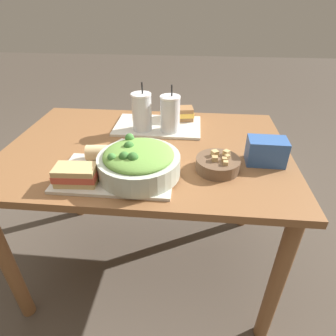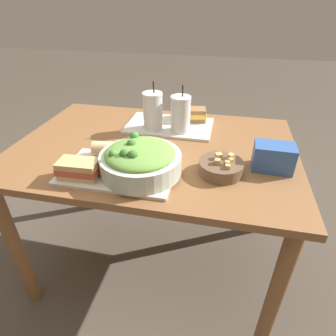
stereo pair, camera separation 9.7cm
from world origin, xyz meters
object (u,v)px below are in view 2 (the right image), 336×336
salad_bowl (140,160)px  sandwich_near (79,169)px  baguette_far (187,113)px  napkin_folded (135,145)px  soup_bowl (221,167)px  chip_bag (273,157)px  sandwich_far (191,114)px  drink_cup_dark (153,112)px  drink_cup_red (181,115)px  baguette_near (115,149)px

salad_bowl → sandwich_near: size_ratio=1.96×
sandwich_near → baguette_far: (0.29, 0.61, -0.00)m
baguette_far → napkin_folded: 0.37m
soup_bowl → chip_bag: bearing=20.6°
sandwich_far → chip_bag: (0.36, -0.38, 0.01)m
drink_cup_dark → chip_bag: size_ratio=1.53×
drink_cup_red → napkin_folded: size_ratio=1.24×
baguette_far → chip_bag: (0.39, -0.39, 0.01)m
baguette_near → salad_bowl: bearing=-129.8°
soup_bowl → napkin_folded: size_ratio=0.93×
salad_bowl → sandwich_near: salad_bowl is taller
sandwich_far → napkin_folded: sandwich_far is taller
drink_cup_dark → napkin_folded: (-0.04, -0.16, -0.09)m
sandwich_near → baguette_near: 0.18m
sandwich_far → chip_bag: bearing=-55.4°
drink_cup_dark → drink_cup_red: 0.13m
chip_bag → sandwich_near: bearing=-160.9°
drink_cup_red → chip_bag: drink_cup_red is taller
baguette_near → chip_bag: (0.61, 0.05, 0.01)m
salad_bowl → napkin_folded: 0.25m
baguette_far → drink_cup_dark: bearing=147.2°
baguette_near → sandwich_far: 0.50m
soup_bowl → baguette_far: (-0.20, 0.47, 0.02)m
sandwich_far → napkin_folded: 0.37m
sandwich_far → soup_bowl: bearing=-78.0°
salad_bowl → baguette_far: (0.08, 0.54, -0.02)m
soup_bowl → napkin_folded: 0.41m
salad_bowl → drink_cup_red: (0.08, 0.38, 0.03)m
salad_bowl → drink_cup_red: 0.39m
salad_bowl → drink_cup_red: drink_cup_red is taller
baguette_far → drink_cup_dark: size_ratio=0.58×
drink_cup_red → sandwich_near: bearing=-121.8°
salad_bowl → soup_bowl: salad_bowl is taller
soup_bowl → drink_cup_red: bearing=123.8°
sandwich_near → chip_bag: (0.68, 0.22, 0.01)m
soup_bowl → sandwich_far: (-0.17, 0.45, 0.02)m
drink_cup_dark → baguette_far: bearing=48.3°
sandwich_near → drink_cup_dark: drink_cup_dark is taller
sandwich_near → sandwich_far: 0.67m
baguette_far → drink_cup_red: drink_cup_red is taller
soup_bowl → sandwich_near: 0.51m
sandwich_far → drink_cup_dark: (-0.16, -0.14, 0.05)m
drink_cup_dark → chip_bag: drink_cup_dark is taller
drink_cup_red → napkin_folded: bearing=-137.0°
salad_bowl → soup_bowl: 0.30m
drink_cup_dark → drink_cup_red: drink_cup_dark is taller
baguette_near → chip_bag: 0.61m
sandwich_far → napkin_folded: (-0.21, -0.30, -0.04)m
napkin_folded → sandwich_near: bearing=-110.2°
salad_bowl → soup_bowl: size_ratio=1.78×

